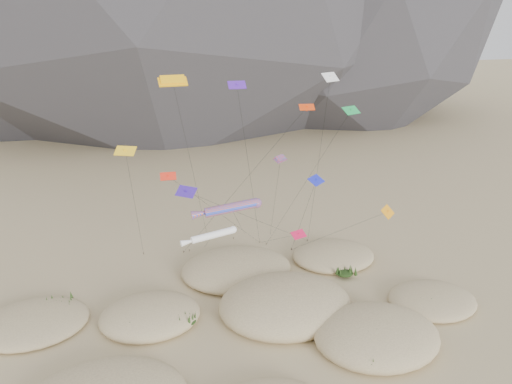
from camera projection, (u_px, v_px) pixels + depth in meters
ground at (273, 346)px, 50.15m from camera, size 500.00×500.00×0.00m
dunes at (252, 319)px, 53.32m from camera, size 54.74×36.01×4.18m
dune_grass at (264, 315)px, 53.78m from camera, size 42.39×27.59×1.50m
kite_stakes at (235, 246)px, 71.03m from camera, size 23.48×5.73×0.30m
rainbow_tube_kite at (229, 208)px, 53.52m from camera, size 10.20×18.46×12.64m
white_tube_kite at (210, 236)px, 51.21m from camera, size 6.06×18.39×10.60m
orange_parafoil at (173, 83)px, 51.54m from camera, size 6.95×16.63×25.50m
multi_parafoil at (280, 160)px, 58.63m from camera, size 3.48×12.70×15.78m
delta_kites at (279, 157)px, 55.59m from camera, size 32.76×19.29×25.05m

